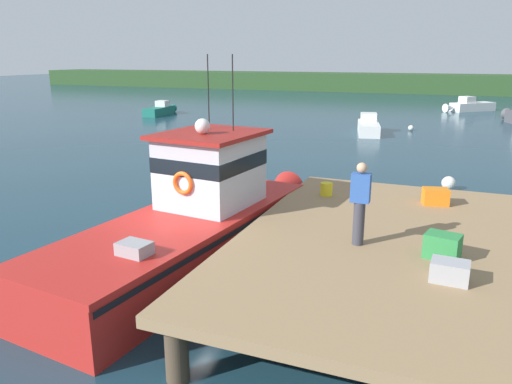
% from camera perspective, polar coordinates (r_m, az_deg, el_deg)
% --- Properties ---
extents(ground_plane, '(200.00, 200.00, 0.00)m').
position_cam_1_polar(ground_plane, '(12.19, -8.11, -7.65)').
color(ground_plane, '#193847').
extents(dock, '(6.00, 9.00, 1.20)m').
position_cam_1_polar(dock, '(10.37, 15.46, -5.89)').
color(dock, '#4C3D2D').
rests_on(dock, ground).
extents(main_fishing_boat, '(3.43, 9.94, 4.80)m').
position_cam_1_polar(main_fishing_boat, '(11.82, -6.83, -3.11)').
color(main_fishing_boat, red).
rests_on(main_fishing_boat, ground).
extents(crate_stack_near_edge, '(0.62, 0.47, 0.34)m').
position_cam_1_polar(crate_stack_near_edge, '(8.70, 21.53, -8.54)').
color(crate_stack_near_edge, '#9E9EA3').
rests_on(crate_stack_near_edge, dock).
extents(crate_single_by_cleat, '(0.69, 0.57, 0.40)m').
position_cam_1_polar(crate_single_by_cleat, '(12.95, 20.08, -0.49)').
color(crate_single_by_cleat, orange).
rests_on(crate_single_by_cleat, dock).
extents(crate_stack_mid_dock, '(0.68, 0.56, 0.46)m').
position_cam_1_polar(crate_stack_mid_dock, '(9.59, 20.79, -5.88)').
color(crate_stack_mid_dock, '#2D8442').
rests_on(crate_stack_mid_dock, dock).
extents(bait_bucket, '(0.32, 0.32, 0.34)m').
position_cam_1_polar(bait_bucket, '(13.08, 8.17, 0.33)').
color(bait_bucket, yellow).
rests_on(bait_bucket, dock).
extents(deckhand_by_the_boat, '(0.36, 0.22, 1.63)m').
position_cam_1_polar(deckhand_by_the_boat, '(9.61, 11.95, -1.15)').
color(deckhand_by_the_boat, '#383842').
rests_on(deckhand_by_the_boat, dock).
extents(moored_boat_far_left, '(2.01, 4.98, 1.24)m').
position_cam_1_polar(moored_boat_far_left, '(32.45, 12.88, 7.43)').
color(moored_boat_far_left, white).
rests_on(moored_boat_far_left, ground).
extents(moored_boat_outer_mooring, '(4.46, 4.27, 1.31)m').
position_cam_1_polar(moored_boat_outer_mooring, '(48.40, 23.49, 9.11)').
color(moored_boat_outer_mooring, white).
rests_on(moored_boat_outer_mooring, ground).
extents(moored_boat_off_the_point, '(1.43, 4.54, 1.14)m').
position_cam_1_polar(moored_boat_off_the_point, '(42.59, -10.96, 9.32)').
color(moored_boat_off_the_point, '#196B5B').
rests_on(moored_boat_off_the_point, ground).
extents(mooring_buoy_outer, '(0.36, 0.36, 0.36)m').
position_cam_1_polar(mooring_buoy_outer, '(34.27, 17.50, 7.09)').
color(mooring_buoy_outer, silver).
rests_on(mooring_buoy_outer, ground).
extents(mooring_buoy_spare_mooring, '(0.51, 0.51, 0.51)m').
position_cam_1_polar(mooring_buoy_spare_mooring, '(19.39, 21.42, 0.96)').
color(mooring_buoy_spare_mooring, silver).
rests_on(mooring_buoy_spare_mooring, ground).
extents(far_shoreline, '(120.00, 8.00, 2.40)m').
position_cam_1_polar(far_shoreline, '(71.97, 17.69, 11.93)').
color(far_shoreline, '#284723').
rests_on(far_shoreline, ground).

